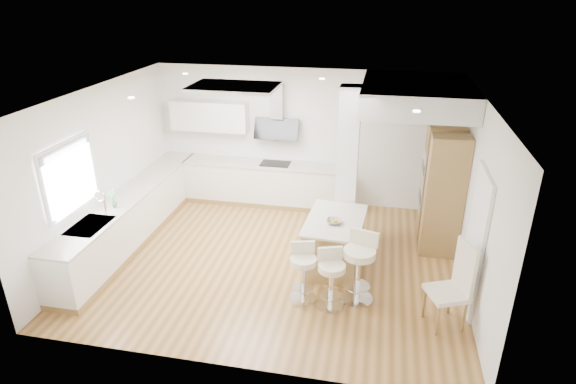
% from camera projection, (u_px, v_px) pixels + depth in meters
% --- Properties ---
extents(ground, '(6.00, 6.00, 0.00)m').
position_uv_depth(ground, '(276.00, 260.00, 8.13)').
color(ground, '#AE7B40').
rests_on(ground, ground).
extents(ceiling, '(6.00, 5.00, 0.02)m').
position_uv_depth(ceiling, '(276.00, 260.00, 8.13)').
color(ceiling, silver).
rests_on(ceiling, ground).
extents(wall_back, '(6.00, 0.04, 2.80)m').
position_uv_depth(wall_back, '(302.00, 138.00, 9.81)').
color(wall_back, white).
rests_on(wall_back, ground).
extents(wall_left, '(0.04, 5.00, 2.80)m').
position_uv_depth(wall_left, '(102.00, 170.00, 8.11)').
color(wall_left, white).
rests_on(wall_left, ground).
extents(wall_right, '(0.04, 5.00, 2.80)m').
position_uv_depth(wall_right, '(475.00, 199.00, 7.03)').
color(wall_right, white).
rests_on(wall_right, ground).
extents(skylight, '(4.10, 2.10, 0.06)m').
position_uv_depth(skylight, '(235.00, 87.00, 7.70)').
color(skylight, white).
rests_on(skylight, ground).
extents(window_left, '(0.06, 1.28, 1.07)m').
position_uv_depth(window_left, '(69.00, 173.00, 7.17)').
color(window_left, white).
rests_on(window_left, ground).
extents(doorway_right, '(0.05, 1.00, 2.10)m').
position_uv_depth(doorway_right, '(475.00, 243.00, 6.65)').
color(doorway_right, '#403832').
rests_on(doorway_right, ground).
extents(counter_left, '(0.63, 4.50, 1.35)m').
position_uv_depth(counter_left, '(132.00, 216.00, 8.64)').
color(counter_left, '#A07C44').
rests_on(counter_left, ground).
extents(counter_back, '(3.62, 0.63, 2.50)m').
position_uv_depth(counter_back, '(256.00, 171.00, 10.01)').
color(counter_back, '#A07C44').
rests_on(counter_back, ground).
extents(pillar, '(0.35, 0.35, 2.80)m').
position_uv_depth(pillar, '(347.00, 168.00, 8.23)').
color(pillar, white).
rests_on(pillar, ground).
extents(soffit, '(1.78, 2.20, 0.40)m').
position_uv_depth(soffit, '(417.00, 95.00, 7.96)').
color(soffit, silver).
rests_on(soffit, ground).
extents(oven_column, '(0.63, 1.21, 2.10)m').
position_uv_depth(oven_column, '(442.00, 187.00, 8.33)').
color(oven_column, '#A07C44').
rests_on(oven_column, ground).
extents(peninsula, '(0.98, 1.41, 0.89)m').
position_uv_depth(peninsula, '(334.00, 242.00, 7.86)').
color(peninsula, '#A07C44').
rests_on(peninsula, ground).
extents(bar_stool_a, '(0.49, 0.49, 0.90)m').
position_uv_depth(bar_stool_a, '(303.00, 269.00, 6.95)').
color(bar_stool_a, white).
rests_on(bar_stool_a, ground).
extents(bar_stool_b, '(0.51, 0.51, 0.90)m').
position_uv_depth(bar_stool_b, '(331.00, 276.00, 6.78)').
color(bar_stool_b, white).
rests_on(bar_stool_b, ground).
extents(bar_stool_c, '(0.60, 0.60, 1.08)m').
position_uv_depth(bar_stool_c, '(359.00, 264.00, 6.90)').
color(bar_stool_c, white).
rests_on(bar_stool_c, ground).
extents(dining_chair, '(0.63, 0.63, 1.24)m').
position_uv_depth(dining_chair, '(456.00, 282.00, 6.37)').
color(dining_chair, '#EEE2C1').
rests_on(dining_chair, ground).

